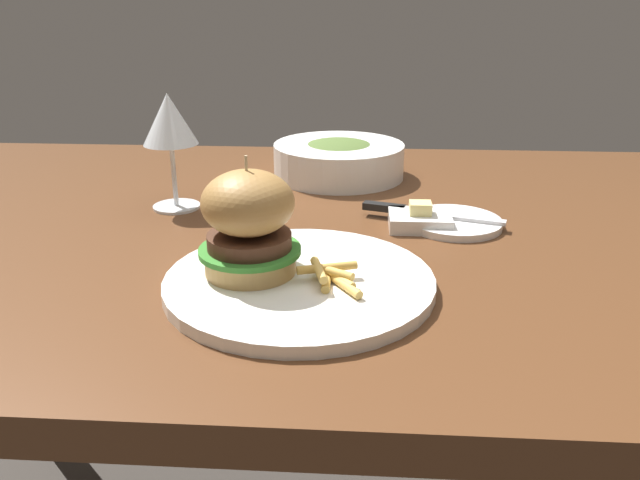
% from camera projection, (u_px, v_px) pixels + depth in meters
% --- Properties ---
extents(dining_table, '(1.39, 0.90, 0.74)m').
position_uv_depth(dining_table, '(289.00, 274.00, 0.90)').
color(dining_table, '#56331C').
rests_on(dining_table, ground).
extents(main_plate, '(0.29, 0.29, 0.01)m').
position_uv_depth(main_plate, '(300.00, 282.00, 0.67)').
color(main_plate, white).
rests_on(main_plate, dining_table).
extents(burger_sandwich, '(0.11, 0.11, 0.13)m').
position_uv_depth(burger_sandwich, '(249.00, 223.00, 0.65)').
color(burger_sandwich, tan).
rests_on(burger_sandwich, main_plate).
extents(fries_pile, '(0.07, 0.07, 0.02)m').
position_uv_depth(fries_pile, '(331.00, 275.00, 0.64)').
color(fries_pile, '#E0B251').
rests_on(fries_pile, main_plate).
extents(wine_glass, '(0.08, 0.08, 0.17)m').
position_uv_depth(wine_glass, '(169.00, 123.00, 0.88)').
color(wine_glass, silver).
rests_on(wine_glass, dining_table).
extents(bread_plate, '(0.13, 0.13, 0.01)m').
position_uv_depth(bread_plate, '(454.00, 222.00, 0.85)').
color(bread_plate, white).
rests_on(bread_plate, dining_table).
extents(table_knife, '(0.19, 0.07, 0.01)m').
position_uv_depth(table_knife, '(419.00, 212.00, 0.86)').
color(table_knife, silver).
rests_on(table_knife, bread_plate).
extents(butter_dish, '(0.08, 0.07, 0.04)m').
position_uv_depth(butter_dish, '(420.00, 219.00, 0.84)').
color(butter_dish, white).
rests_on(butter_dish, dining_table).
extents(soup_bowl, '(0.22, 0.22, 0.06)m').
position_uv_depth(soup_bowl, '(339.00, 159.00, 1.07)').
color(soup_bowl, white).
rests_on(soup_bowl, dining_table).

